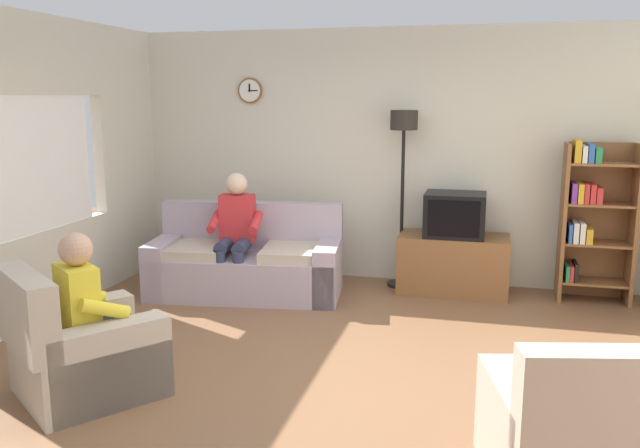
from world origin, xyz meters
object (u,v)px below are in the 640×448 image
Objects in this scene: person_in_left_armchair at (93,306)px; tv_stand at (453,264)px; bookshelf at (592,216)px; couch at (247,264)px; floor_lamp at (403,150)px; armchair_near_window at (82,354)px; armchair_near_bookshelf at (575,441)px; tv at (455,215)px; person_on_couch at (235,228)px.

tv_stand is at bearing 53.13° from person_in_left_armchair.
bookshelf is 1.41× the size of person_in_left_armchair.
floor_lamp reaches higher than couch.
tv_stand is 0.93× the size of armchair_near_window.
armchair_near_bookshelf is 0.93× the size of person_in_left_armchair.
person_in_left_armchair is at bearing -139.28° from bookshelf.
person_in_left_armchair is at bearing -118.64° from floor_lamp.
floor_lamp is 1.79× the size of armchair_near_bookshelf.
armchair_near_window is 3.09m from armchair_near_bookshelf.
armchair_near_window reaches higher than tv_stand.
tv reaches higher than couch.
person_on_couch is at bearing -153.52° from floor_lamp.
bookshelf is 1.53× the size of armchair_near_bookshelf.
person_in_left_armchair is at bearing -94.50° from couch.
person_on_couch is at bearing -162.80° from tv.
floor_lamp is (-0.55, 0.10, 1.15)m from tv_stand.
bookshelf is (1.30, 0.07, 0.54)m from tv_stand.
armchair_near_window is at bearing -118.84° from floor_lamp.
person_in_left_armchair is (0.05, 0.07, 0.32)m from armchair_near_window.
bookshelf is 0.85× the size of floor_lamp.
bookshelf is at bearing 4.21° from tv.
armchair_near_window is at bearing -126.87° from tv_stand.
tv is 0.51× the size of armchair_near_window.
armchair_near_window is 0.95× the size of person_on_couch.
tv is 0.38× the size of bookshelf.
couch is 3.44m from bookshelf.
tv is at bearing 52.90° from person_in_left_armchair.
armchair_near_window is (-1.73, -3.14, -1.16)m from floor_lamp.
armchair_near_bookshelf is 0.84× the size of person_on_couch.
tv is at bearing 52.91° from armchair_near_window.
person_on_couch is (-3.41, -0.75, -0.14)m from bookshelf.
armchair_near_bookshelf is at bearing -7.18° from armchair_near_window.
tv is (2.04, 0.54, 0.50)m from couch.
floor_lamp is 3.94m from armchair_near_bookshelf.
armchair_near_window is (-2.28, -3.01, -0.53)m from tv.
tv_stand is at bearing -10.19° from floor_lamp.
couch is 3.33× the size of tv.
floor_lamp is at bearing 61.16° from armchair_near_window.
couch and armchair_near_bookshelf have the same top height.
armchair_near_window is 1.06× the size of person_in_left_armchair.
tv_stand is 2.25m from person_on_couch.
person_on_couch is 2.29m from person_in_left_armchair.
couch is 2.48m from armchair_near_window.
tv is 2.21m from person_on_couch.
couch is 2.17m from tv.
couch is 1.82× the size of tv_stand.
tv is (0.00, -0.02, 0.52)m from tv_stand.
couch is 2.11m from tv_stand.
armchair_near_window is at bearing -94.11° from person_on_couch.
tv reaches higher than armchair_near_bookshelf.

